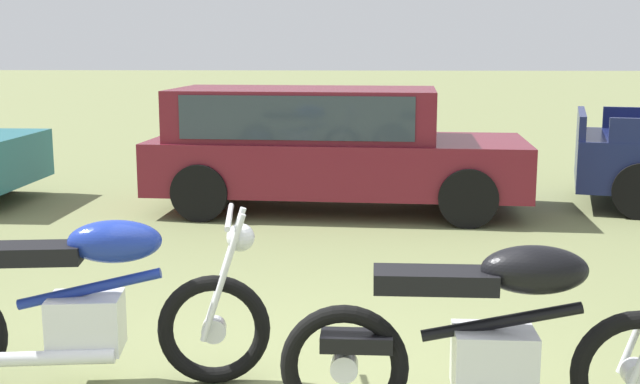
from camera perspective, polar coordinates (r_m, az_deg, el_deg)
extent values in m
torus|color=black|center=(4.73, -7.46, -9.57)|extent=(0.65, 0.16, 0.64)
cylinder|color=silver|center=(4.73, -7.46, -9.57)|extent=(0.15, 0.12, 0.14)
cylinder|color=silver|center=(4.72, -6.76, -5.43)|extent=(0.27, 0.07, 0.73)
cylinder|color=silver|center=(4.54, -6.86, -6.04)|extent=(0.27, 0.07, 0.73)
cube|color=silver|center=(4.81, -16.13, -8.84)|extent=(0.43, 0.34, 0.32)
cylinder|color=navy|center=(4.74, -15.89, -6.56)|extent=(0.81, 0.15, 0.23)
ellipsoid|color=navy|center=(4.64, -14.24, -3.39)|extent=(0.55, 0.32, 0.24)
cube|color=black|center=(4.76, -19.91, -4.09)|extent=(0.62, 0.31, 0.10)
cylinder|color=silver|center=(4.55, -6.39, -1.74)|extent=(0.11, 0.64, 0.03)
sphere|color=silver|center=(4.57, -5.61, -3.20)|extent=(0.18, 0.18, 0.16)
cylinder|color=silver|center=(4.76, -19.08, -11.00)|extent=(0.80, 0.17, 0.08)
torus|color=black|center=(4.38, 21.39, -11.84)|extent=(0.65, 0.11, 0.65)
torus|color=black|center=(4.18, 1.72, -12.20)|extent=(0.65, 0.11, 0.65)
cylinder|color=silver|center=(4.38, 21.39, -11.84)|extent=(0.14, 0.10, 0.14)
cylinder|color=silver|center=(4.18, 1.72, -12.20)|extent=(0.14, 0.10, 0.14)
cube|color=silver|center=(4.20, 12.10, -11.50)|extent=(0.41, 0.31, 0.32)
cylinder|color=black|center=(4.13, 12.62, -8.91)|extent=(0.79, 0.08, 0.22)
ellipsoid|color=black|center=(4.08, 14.86, -5.32)|extent=(0.53, 0.27, 0.24)
cube|color=black|center=(4.03, 8.08, -6.15)|extent=(0.61, 0.25, 0.10)
cube|color=black|center=(4.12, 2.58, -10.42)|extent=(0.36, 0.19, 0.08)
cylinder|color=black|center=(11.48, -21.55, 1.53)|extent=(0.65, 0.24, 0.64)
cube|color=maroon|center=(9.56, 1.30, 2.02)|extent=(4.44, 2.02, 0.60)
cube|color=maroon|center=(9.53, -1.09, 5.51)|extent=(3.13, 1.75, 0.60)
cube|color=#2D3842|center=(9.53, -1.09, 5.63)|extent=(2.68, 1.75, 0.48)
cylinder|color=black|center=(10.36, 9.78, 1.22)|extent=(0.65, 0.27, 0.64)
cylinder|color=black|center=(8.80, 10.37, -0.39)|extent=(0.65, 0.27, 0.64)
cylinder|color=black|center=(10.59, -6.23, 1.51)|extent=(0.65, 0.27, 0.64)
cylinder|color=black|center=(9.07, -8.40, -0.01)|extent=(0.65, 0.27, 0.64)
cube|color=#161E4C|center=(10.48, 17.92, 4.68)|extent=(0.51, 1.69, 0.28)
cylinder|color=black|center=(11.44, 20.97, 1.54)|extent=(0.67, 0.37, 0.64)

